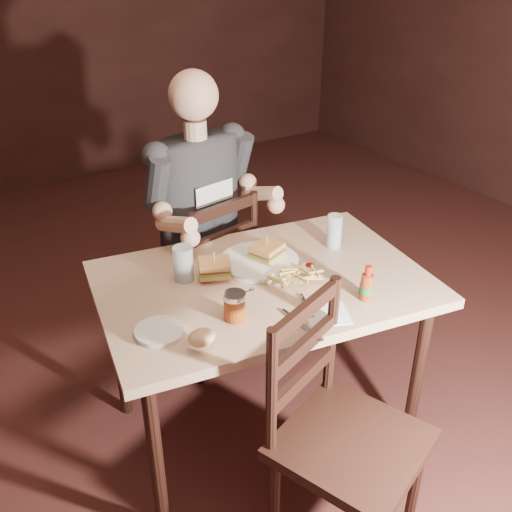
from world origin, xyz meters
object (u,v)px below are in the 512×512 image
chair_near (351,443)px  glass_right (334,231)px  glass_left (183,264)px  hot_sauce (367,283)px  syrup_dispenser (235,306)px  main_table (263,296)px  dinner_plate (259,262)px  diner (203,184)px  side_plate (160,332)px  chair_far (202,277)px

chair_near → glass_right: 0.90m
glass_left → hot_sauce: 0.69m
glass_right → syrup_dispenser: size_ratio=1.43×
main_table → dinner_plate: bearing=63.6°
chair_near → syrup_dispenser: 0.59m
hot_sauce → syrup_dispenser: size_ratio=1.36×
glass_right → hot_sauce: 0.41m
diner → side_plate: 0.87m
diner → main_table: bearing=-104.8°
hot_sauce → syrup_dispenser: 0.49m
dinner_plate → glass_right: (0.35, -0.05, 0.06)m
glass_right → diner: bearing=125.2°
dinner_plate → glass_left: size_ratio=2.21×
glass_left → side_plate: 0.36m
chair_near → glass_left: bearing=84.1°
main_table → glass_right: glass_right is taller
chair_far → glass_left: (-0.30, -0.44, 0.38)m
glass_left → hot_sauce: (0.49, -0.48, 0.00)m
main_table → hot_sauce: hot_sauce is taller
dinner_plate → glass_left: glass_left is taller
chair_near → diner: 1.27m
chair_far → syrup_dispenser: 0.89m
chair_near → dinner_plate: bearing=61.2°
chair_near → hot_sauce: 0.55m
chair_far → hot_sauce: bearing=92.2°
hot_sauce → glass_right: bearing=66.6°
main_table → glass_left: size_ratio=9.81×
chair_far → dinner_plate: chair_far is taller
chair_far → syrup_dispenser: chair_far is taller
syrup_dispenser → chair_near: bearing=-59.6°
diner → glass_left: 0.51m
hot_sauce → chair_far: bearing=101.9°
side_plate → main_table: bearing=12.1°
glass_right → syrup_dispenser: glass_right is taller
side_plate → diner: bearing=51.3°
diner → glass_right: 0.62m
chair_near → diner: size_ratio=0.97×
glass_left → syrup_dispenser: glass_left is taller
chair_far → dinner_plate: size_ratio=2.99×
diner → dinner_plate: bearing=-99.3°
glass_right → side_plate: bearing=-169.4°
main_table → glass_right: 0.43m
glass_left → glass_right: (0.65, -0.10, 0.00)m
glass_right → chair_far: bearing=123.3°
chair_far → dinner_plate: (0.01, -0.50, 0.32)m
dinner_plate → syrup_dispenser: (-0.28, -0.27, 0.04)m
glass_right → side_plate: 0.90m
chair_far → diner: (0.01, -0.05, 0.50)m
glass_left → side_plate: size_ratio=0.87×
chair_near → glass_left: size_ratio=6.81×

